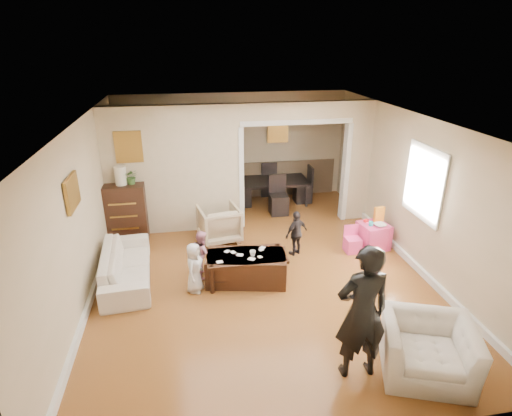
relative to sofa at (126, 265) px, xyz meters
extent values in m
plane|color=#A6662A|center=(2.23, 0.04, -0.28)|extent=(7.00, 7.00, 0.00)
cube|color=beige|center=(0.86, 1.84, 1.02)|extent=(2.75, 0.18, 2.60)
cube|color=beige|center=(4.71, 1.84, 1.02)|extent=(0.55, 0.18, 2.60)
cube|color=beige|center=(3.33, 1.84, 2.15)|extent=(2.22, 0.18, 0.35)
cube|color=white|center=(4.96, -0.36, 1.27)|extent=(0.03, 0.95, 1.10)
cube|color=brown|center=(0.03, 1.74, 1.57)|extent=(0.45, 0.03, 0.55)
cube|color=brown|center=(-0.48, -0.56, 1.52)|extent=(0.03, 0.55, 0.40)
cube|color=brown|center=(3.33, 3.48, 1.42)|extent=(0.45, 0.03, 0.55)
imported|color=silver|center=(0.00, 0.00, 0.00)|extent=(0.88, 1.94, 0.55)
imported|color=tan|center=(1.66, 1.22, 0.08)|extent=(0.89, 0.90, 0.71)
imported|color=silver|center=(3.78, -2.76, 0.06)|extent=(1.30, 1.22, 0.68)
cube|color=#32190F|center=(-0.17, 1.63, 0.30)|extent=(0.83, 0.47, 1.14)
cylinder|color=beige|center=(-0.17, 1.63, 1.05)|extent=(0.22, 0.22, 0.36)
imported|color=#40672D|center=(0.03, 1.63, 1.02)|extent=(0.27, 0.23, 0.30)
cube|color=#3A1C12|center=(1.96, -0.37, -0.03)|extent=(1.40, 0.89, 0.49)
imported|color=silver|center=(2.06, -0.42, 0.26)|extent=(0.12, 0.12, 0.09)
cube|color=#DC3979|center=(4.55, 0.39, -0.03)|extent=(0.59, 0.59, 0.49)
cube|color=yellow|center=(4.67, 0.49, 0.36)|extent=(0.21, 0.10, 0.30)
cylinder|color=#25BAB2|center=(4.45, 0.34, 0.25)|extent=(0.08, 0.08, 0.08)
cube|color=red|center=(4.43, 0.51, 0.24)|extent=(0.10, 0.09, 0.05)
imported|color=silver|center=(4.60, 0.27, 0.24)|extent=(0.26, 0.26, 0.06)
imported|color=black|center=(3.12, 2.96, 0.02)|extent=(1.69, 0.95, 0.59)
imported|color=black|center=(2.96, -2.62, 0.59)|extent=(0.63, 0.42, 1.73)
imported|color=silver|center=(1.11, -0.52, 0.14)|extent=(0.40, 0.48, 0.84)
imported|color=pink|center=(1.26, -0.07, 0.14)|extent=(0.37, 0.44, 0.83)
imported|color=black|center=(3.01, 0.38, 0.16)|extent=(0.55, 0.43, 0.87)
cube|color=white|center=(1.51, -0.53, 0.21)|extent=(0.11, 0.09, 0.00)
cube|color=white|center=(1.66, -0.20, 0.21)|extent=(0.11, 0.11, 0.00)
cube|color=white|center=(2.03, -0.52, 0.21)|extent=(0.14, 0.13, 0.00)
cube|color=white|center=(2.17, -0.47, 0.21)|extent=(0.08, 0.09, 0.00)
cube|color=white|center=(2.27, -0.17, 0.21)|extent=(0.13, 0.13, 0.00)
cube|color=white|center=(1.86, -0.35, 0.21)|extent=(0.13, 0.12, 0.00)
cube|color=white|center=(2.24, -0.24, 0.21)|extent=(0.10, 0.09, 0.00)
cube|color=white|center=(1.76, -0.25, 0.21)|extent=(0.11, 0.11, 0.00)
camera|label=1|loc=(1.11, -6.23, 3.49)|focal=28.90mm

